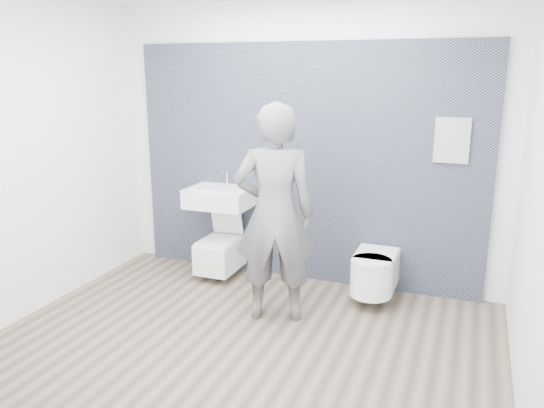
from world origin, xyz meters
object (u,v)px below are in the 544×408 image
at_px(toilet_square, 220,252).
at_px(visitor, 275,214).
at_px(washbasin, 220,197).
at_px(toilet_rounded, 374,272).

distance_m(toilet_square, visitor, 1.31).
distance_m(washbasin, toilet_rounded, 1.73).
bearing_deg(toilet_square, toilet_rounded, -2.31).
xyz_separation_m(washbasin, toilet_rounded, (1.63, -0.09, -0.57)).
bearing_deg(visitor, toilet_rounded, -159.77).
distance_m(washbasin, visitor, 1.13).
bearing_deg(toilet_rounded, visitor, -140.68).
xyz_separation_m(washbasin, toilet_square, (-0.00, -0.02, -0.60)).
bearing_deg(toilet_rounded, toilet_square, 177.69).
xyz_separation_m(washbasin, visitor, (0.88, -0.71, 0.08)).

